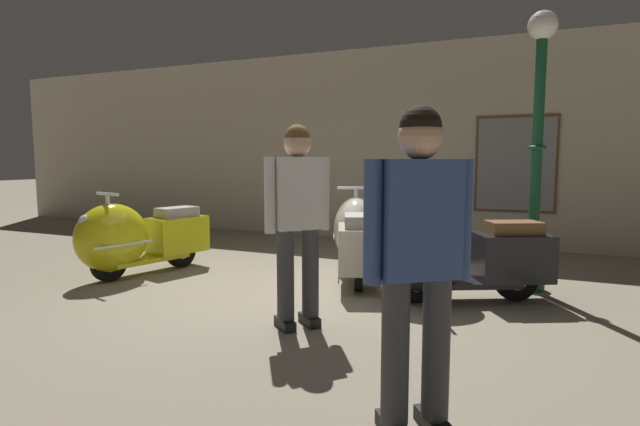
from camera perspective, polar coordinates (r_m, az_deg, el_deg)
ground_plane at (r=5.30m, az=-3.14°, el=-9.33°), size 60.00×60.00×0.00m
showroom_back_wall at (r=8.77m, az=8.65°, el=7.65°), size 18.00×0.24×3.31m
scooter_0 at (r=6.43m, az=-20.50°, el=-2.67°), size 0.90×1.76×1.04m
scooter_1 at (r=6.07m, az=4.20°, el=-2.63°), size 1.11×1.81×1.07m
scooter_2 at (r=5.12m, az=14.65°, el=-4.61°), size 1.75×1.21×1.05m
lamppost at (r=5.80m, az=23.60°, el=8.19°), size 0.30×0.30×2.94m
visitor_0 at (r=4.13m, az=-2.56°, el=0.12°), size 0.43×0.46×1.70m
visitor_1 at (r=2.53m, az=11.11°, el=-4.12°), size 0.47×0.42×1.68m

